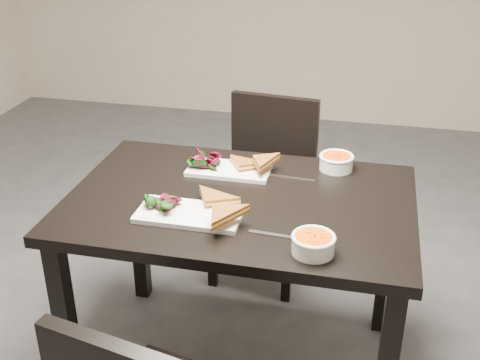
{
  "coord_description": "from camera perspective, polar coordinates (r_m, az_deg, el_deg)",
  "views": [
    {
      "loc": [
        0.48,
        -2.14,
        1.74
      ],
      "look_at": [
        0.07,
        -0.33,
        0.82
      ],
      "focal_mm": 45.05,
      "sensor_mm": 36.0,
      "label": 1
    }
  ],
  "objects": [
    {
      "name": "plate_near",
      "position": [
        1.99,
        -4.81,
        -3.24
      ],
      "size": [
        0.35,
        0.17,
        0.02
      ],
      "primitive_type": "cube",
      "color": "white",
      "rests_on": "table"
    },
    {
      "name": "salad_far",
      "position": [
        2.29,
        -3.48,
        1.85
      ],
      "size": [
        0.1,
        0.09,
        0.04
      ],
      "primitive_type": null,
      "color": "black",
      "rests_on": "plate_far"
    },
    {
      "name": "cutlery_near",
      "position": [
        1.88,
        3.49,
        -5.24
      ],
      "size": [
        0.18,
        0.03,
        0.0
      ],
      "primitive_type": "cube",
      "rotation": [
        0.0,
        0.0,
        -0.07
      ],
      "color": "silver",
      "rests_on": "table"
    },
    {
      "name": "plate_far",
      "position": [
        2.28,
        -1.05,
        0.95
      ],
      "size": [
        0.31,
        0.16,
        0.02
      ],
      "primitive_type": "cube",
      "color": "white",
      "rests_on": "table"
    },
    {
      "name": "cutlery_far",
      "position": [
        2.24,
        4.88,
        0.2
      ],
      "size": [
        0.18,
        0.03,
        0.0
      ],
      "primitive_type": "cube",
      "rotation": [
        0.0,
        0.0,
        -0.07
      ],
      "color": "silver",
      "rests_on": "table"
    },
    {
      "name": "table",
      "position": [
        2.14,
        0.0,
        -4.05
      ],
      "size": [
        1.2,
        0.8,
        0.75
      ],
      "color": "black",
      "rests_on": "ground"
    },
    {
      "name": "soup_bowl_near",
      "position": [
        1.79,
        6.96,
        -5.94
      ],
      "size": [
        0.13,
        0.13,
        0.06
      ],
      "color": "white",
      "rests_on": "table"
    },
    {
      "name": "ground",
      "position": [
        2.8,
        0.13,
        -12.02
      ],
      "size": [
        5.0,
        5.0,
        0.0
      ],
      "primitive_type": "plane",
      "color": "#47474C",
      "rests_on": "ground"
    },
    {
      "name": "chair_far",
      "position": [
        2.85,
        2.53,
        0.29
      ],
      "size": [
        0.46,
        0.46,
        0.85
      ],
      "rotation": [
        0.0,
        0.0,
        -0.11
      ],
      "color": "black",
      "rests_on": "ground"
    },
    {
      "name": "sandwich_near",
      "position": [
        1.96,
        -2.91,
        -2.31
      ],
      "size": [
        0.21,
        0.19,
        0.06
      ],
      "primitive_type": null,
      "rotation": [
        0.0,
        0.0,
        0.43
      ],
      "color": "#A45B22",
      "rests_on": "plate_near"
    },
    {
      "name": "salad_near",
      "position": [
        2.0,
        -7.58,
        -2.1
      ],
      "size": [
        0.11,
        0.1,
        0.05
      ],
      "primitive_type": null,
      "color": "black",
      "rests_on": "plate_near"
    },
    {
      "name": "sandwich_far",
      "position": [
        2.24,
        0.47,
        1.4
      ],
      "size": [
        0.19,
        0.18,
        0.05
      ],
      "primitive_type": null,
      "rotation": [
        0.0,
        0.0,
        0.54
      ],
      "color": "#A45B22",
      "rests_on": "plate_far"
    },
    {
      "name": "soup_bowl_far",
      "position": [
        2.32,
        9.12,
        1.78
      ],
      "size": [
        0.13,
        0.13,
        0.06
      ],
      "color": "white",
      "rests_on": "table"
    }
  ]
}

